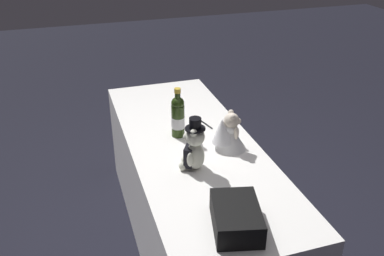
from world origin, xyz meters
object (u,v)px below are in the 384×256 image
(teddy_bear_groom, at_px, (194,148))
(teddy_bear_bride, at_px, (228,133))
(gift_case_black, at_px, (236,217))
(champagne_bottle, at_px, (178,116))
(signing_pen, at_px, (206,124))

(teddy_bear_groom, height_order, teddy_bear_bride, teddy_bear_groom)
(gift_case_black, bearing_deg, champagne_bottle, 0.77)
(teddy_bear_bride, bearing_deg, teddy_bear_groom, 118.82)
(champagne_bottle, relative_size, signing_pen, 2.31)
(teddy_bear_groom, height_order, signing_pen, teddy_bear_groom)
(signing_pen, relative_size, gift_case_black, 0.41)
(teddy_bear_groom, relative_size, gift_case_black, 0.91)
(teddy_bear_groom, height_order, gift_case_black, teddy_bear_groom)
(teddy_bear_bride, height_order, champagne_bottle, champagne_bottle)
(teddy_bear_groom, xyz_separation_m, teddy_bear_bride, (0.14, -0.25, -0.02))
(teddy_bear_groom, relative_size, signing_pen, 2.23)
(teddy_bear_bride, bearing_deg, champagne_bottle, 45.15)
(champagne_bottle, height_order, signing_pen, champagne_bottle)
(champagne_bottle, bearing_deg, teddy_bear_bride, -134.85)
(champagne_bottle, relative_size, gift_case_black, 0.95)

